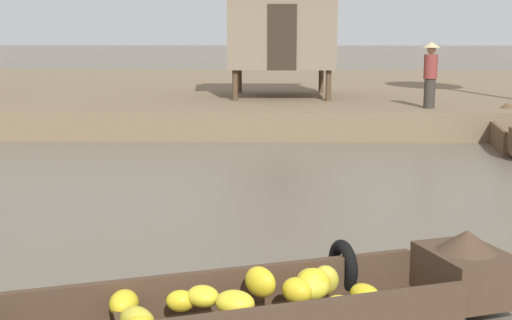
% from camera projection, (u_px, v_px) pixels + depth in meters
% --- Properties ---
extents(ground_plane, '(300.00, 300.00, 0.00)m').
position_uv_depth(ground_plane, '(200.00, 183.00, 11.83)').
color(ground_plane, '#665B4C').
extents(riverbank_strip, '(160.00, 20.00, 0.72)m').
position_uv_depth(riverbank_strip, '(238.00, 92.00, 26.14)').
color(riverbank_strip, '#756047').
rests_on(riverbank_strip, ground).
extents(banana_boat, '(5.28, 2.53, 0.77)m').
position_uv_depth(banana_boat, '(232.00, 310.00, 5.69)').
color(banana_boat, '#473323').
rests_on(banana_boat, ground).
extents(stilt_house_mid_left, '(3.73, 3.60, 3.95)m').
position_uv_depth(stilt_house_mid_left, '(281.00, 25.00, 20.07)').
color(stilt_house_mid_left, '#4C3826').
rests_on(stilt_house_mid_left, riverbank_strip).
extents(vendor_person, '(0.44, 0.44, 1.66)m').
position_uv_depth(vendor_person, '(430.00, 71.00, 17.03)').
color(vendor_person, '#332D28').
rests_on(vendor_person, riverbank_strip).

